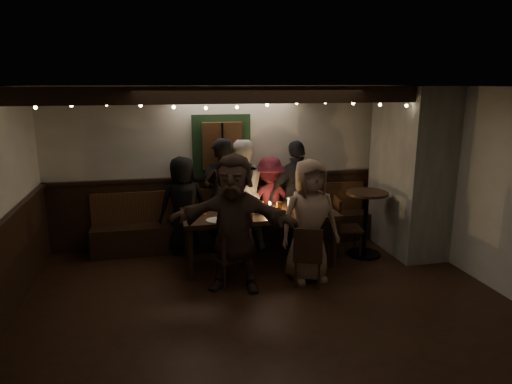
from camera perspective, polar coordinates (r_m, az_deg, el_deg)
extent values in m
cube|color=black|center=(5.69, 1.67, -14.27)|extent=(6.00, 5.00, 0.01)
cube|color=black|center=(5.03, 1.88, 13.05)|extent=(6.00, 5.00, 0.01)
cube|color=beige|center=(7.60, -2.85, 3.32)|extent=(6.00, 0.01, 2.60)
cube|color=beige|center=(6.60, 27.97, 0.16)|extent=(0.01, 5.00, 2.60)
cube|color=black|center=(7.74, -2.75, -2.18)|extent=(6.00, 0.05, 1.10)
cube|color=slate|center=(7.59, 18.67, 2.60)|extent=(0.70, 1.40, 2.60)
cube|color=black|center=(7.60, -2.40, -5.04)|extent=(4.60, 0.45, 0.45)
cube|color=#4C2311|center=(7.64, -2.68, -1.23)|extent=(4.60, 0.06, 0.50)
cube|color=#18331B|center=(7.45, -4.32, 5.82)|extent=(0.95, 0.04, 1.00)
cube|color=#4C2311|center=(7.40, -4.25, 5.76)|extent=(0.64, 0.12, 0.76)
cube|color=black|center=(6.00, -0.53, 12.04)|extent=(6.00, 0.16, 0.22)
sphere|color=#FFE599|center=(6.02, -25.86, 9.48)|extent=(0.04, 0.04, 0.04)
sphere|color=#FFE599|center=(5.94, -22.08, 10.03)|extent=(0.04, 0.04, 0.04)
sphere|color=#FFE599|center=(5.89, -18.19, 10.37)|extent=(0.04, 0.04, 0.04)
sphere|color=#FFE599|center=(5.86, -14.23, 10.46)|extent=(0.04, 0.04, 0.04)
sphere|color=#FFE599|center=(5.87, -10.25, 10.40)|extent=(0.04, 0.04, 0.04)
sphere|color=#FFE599|center=(5.90, -6.29, 10.39)|extent=(0.04, 0.04, 0.04)
sphere|color=#FFE599|center=(5.95, -2.40, 10.54)|extent=(0.04, 0.04, 0.04)
sphere|color=#FFE599|center=(6.03, 1.41, 10.82)|extent=(0.04, 0.04, 0.04)
sphere|color=#FFE599|center=(6.14, 5.11, 11.03)|extent=(0.04, 0.04, 0.04)
sphere|color=#FFE599|center=(6.27, 8.66, 11.04)|extent=(0.04, 0.04, 0.04)
sphere|color=#FFE599|center=(6.43, 12.05, 10.80)|extent=(0.04, 0.04, 0.04)
sphere|color=#FFE599|center=(6.60, 15.26, 10.47)|extent=(0.04, 0.04, 0.04)
sphere|color=#FFE599|center=(6.80, 18.29, 10.21)|extent=(0.04, 0.04, 0.04)
sphere|color=#FFE599|center=(7.01, 21.16, 10.12)|extent=(0.04, 0.04, 0.04)
cube|color=black|center=(6.70, 0.37, -2.73)|extent=(2.24, 0.96, 0.06)
cylinder|color=black|center=(6.32, -8.12, -7.74)|extent=(0.07, 0.07, 0.74)
cylinder|color=black|center=(7.06, -8.62, -5.45)|extent=(0.07, 0.07, 0.74)
cylinder|color=black|center=(6.77, 9.75, -6.33)|extent=(0.07, 0.07, 0.74)
cylinder|color=black|center=(7.46, 7.48, -4.35)|extent=(0.07, 0.07, 0.74)
cylinder|color=#BF7226|center=(6.60, -6.59, -2.12)|extent=(0.07, 0.07, 0.15)
cylinder|color=#BF7226|center=(6.38, -3.10, -2.61)|extent=(0.07, 0.07, 0.15)
cylinder|color=silver|center=(6.79, -0.55, -1.58)|extent=(0.07, 0.07, 0.15)
cylinder|color=#BF7226|center=(6.69, 2.93, -1.84)|extent=(0.07, 0.07, 0.15)
cylinder|color=silver|center=(6.95, 4.27, -1.27)|extent=(0.07, 0.07, 0.15)
cylinder|color=#BF7226|center=(6.76, 7.51, -1.77)|extent=(0.07, 0.07, 0.15)
cylinder|color=white|center=(6.28, -5.02, -3.54)|extent=(0.28, 0.28, 0.02)
cube|color=#B2B2B7|center=(6.64, 0.47, -2.37)|extent=(0.17, 0.11, 0.05)
cylinder|color=#990C0C|center=(6.61, 0.20, -1.90)|extent=(0.04, 0.04, 0.17)
cylinder|color=gold|center=(6.63, 0.74, -1.86)|extent=(0.04, 0.04, 0.17)
cylinder|color=silver|center=(6.77, 1.73, -1.91)|extent=(0.05, 0.05, 0.09)
sphere|color=#FFB24C|center=(6.75, 1.74, -1.38)|extent=(0.03, 0.03, 0.03)
cube|color=black|center=(6.12, -3.28, -8.15)|extent=(0.47, 0.47, 0.04)
cube|color=black|center=(5.89, -2.58, -6.58)|extent=(0.37, 0.14, 0.43)
cylinder|color=black|center=(6.38, -2.61, -9.16)|extent=(0.03, 0.03, 0.37)
cylinder|color=black|center=(6.13, -1.31, -10.13)|extent=(0.03, 0.03, 0.37)
cylinder|color=black|center=(6.26, -5.16, -9.66)|extent=(0.03, 0.03, 0.37)
cylinder|color=black|center=(6.01, -3.95, -10.68)|extent=(0.03, 0.03, 0.37)
cube|color=black|center=(6.16, 6.56, -8.08)|extent=(0.49, 0.49, 0.04)
cube|color=black|center=(5.92, 6.52, -6.59)|extent=(0.36, 0.18, 0.43)
cylinder|color=black|center=(6.37, 7.99, -9.33)|extent=(0.03, 0.03, 0.37)
cylinder|color=black|center=(6.10, 7.87, -10.43)|extent=(0.03, 0.03, 0.37)
cylinder|color=black|center=(6.39, 5.23, -9.20)|extent=(0.03, 0.03, 0.37)
cylinder|color=black|center=(6.11, 4.97, -10.29)|extent=(0.03, 0.03, 0.37)
cube|color=black|center=(7.30, 11.42, -4.49)|extent=(0.47, 0.47, 0.04)
cube|color=black|center=(7.18, 10.07, -2.60)|extent=(0.11, 0.41, 0.47)
cylinder|color=black|center=(7.26, 12.94, -6.51)|extent=(0.04, 0.04, 0.40)
cylinder|color=black|center=(7.18, 10.36, -6.62)|extent=(0.04, 0.04, 0.40)
cylinder|color=black|center=(7.56, 12.26, -5.65)|extent=(0.04, 0.04, 0.40)
cylinder|color=black|center=(7.48, 9.78, -5.74)|extent=(0.04, 0.04, 0.40)
cylinder|color=black|center=(7.46, 13.29, -7.50)|extent=(0.52, 0.52, 0.03)
cylinder|color=black|center=(7.30, 13.50, -3.94)|extent=(0.07, 0.07, 1.00)
cylinder|color=black|center=(7.17, 13.72, -0.12)|extent=(0.64, 0.64, 0.04)
imported|color=black|center=(7.25, -9.08, -1.61)|extent=(0.84, 0.65, 1.54)
imported|color=black|center=(7.20, -4.38, -0.45)|extent=(0.78, 0.65, 1.82)
imported|color=beige|center=(7.30, -1.93, -0.38)|extent=(0.94, 0.77, 1.78)
imported|color=#4D1521|center=(7.47, 1.72, -1.24)|extent=(0.96, 0.56, 1.48)
imported|color=black|center=(7.49, 5.13, -0.22)|extent=(1.09, 0.64, 1.74)
imported|color=#3D2921|center=(5.85, -2.75, -3.88)|extent=(1.75, 1.08, 1.80)
imported|color=#906F5A|center=(6.17, 6.68, -3.59)|extent=(0.85, 0.59, 1.68)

